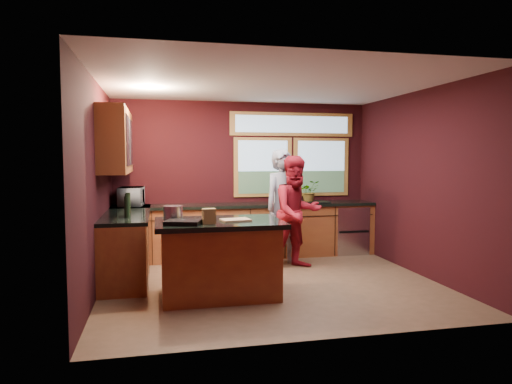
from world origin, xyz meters
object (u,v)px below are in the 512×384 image
object	(u,v)px
person_red	(297,212)
stock_pot	(173,213)
person_grey	(283,207)
island	(219,258)
cutting_board	(236,220)

from	to	relation	value
person_red	stock_pot	world-z (taller)	person_red
person_grey	stock_pot	bearing A→B (deg)	-164.00
person_grey	stock_pot	xyz separation A→B (m)	(-1.78, -1.28, 0.11)
island	person_grey	size ratio (longest dim) A/B	0.84
cutting_board	person_red	bearing A→B (deg)	46.08
island	cutting_board	world-z (taller)	cutting_board
stock_pot	person_red	bearing A→B (deg)	27.83
cutting_board	stock_pot	bearing A→B (deg)	165.07
person_grey	stock_pot	size ratio (longest dim) A/B	7.72
person_grey	island	bearing A→B (deg)	-150.39
island	cutting_board	xyz separation A→B (m)	(0.20, -0.05, 0.48)
person_red	island	bearing A→B (deg)	-152.45
person_grey	stock_pot	distance (m)	2.19
person_grey	cutting_board	bearing A→B (deg)	-144.52
island	person_grey	world-z (taller)	person_grey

